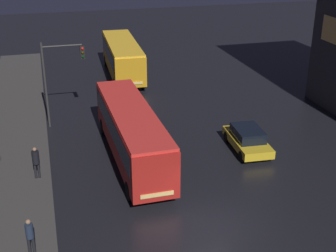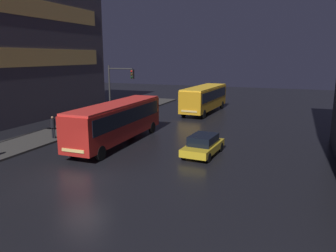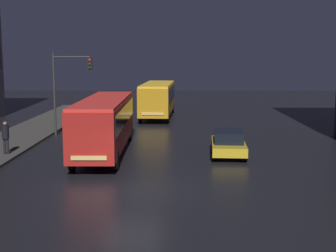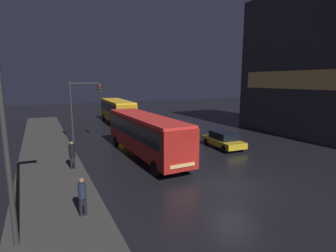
# 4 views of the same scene
# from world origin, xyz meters

# --- Properties ---
(ground_plane) EXTENTS (120.00, 120.00, 0.00)m
(ground_plane) POSITION_xyz_m (0.00, 0.00, 0.00)
(ground_plane) COLOR black
(sidewalk_left) EXTENTS (4.00, 48.00, 0.15)m
(sidewalk_left) POSITION_xyz_m (-9.00, 10.00, 0.07)
(sidewalk_left) COLOR #3D3A38
(sidewalk_left) RESTS_ON ground
(building_right_block) EXTENTS (10.07, 16.93, 14.87)m
(building_right_block) POSITION_xyz_m (18.39, 6.30, 7.43)
(building_right_block) COLOR #2D2D33
(building_right_block) RESTS_ON ground
(bus_near) EXTENTS (2.57, 11.38, 3.20)m
(bus_near) POSITION_xyz_m (-2.24, 7.66, 1.98)
(bus_near) COLOR #AD1E19
(bus_near) RESTS_ON ground
(bus_far) EXTENTS (3.07, 10.63, 3.18)m
(bus_far) POSITION_xyz_m (0.21, 24.24, 1.96)
(bus_far) COLOR orange
(bus_far) RESTS_ON ground
(car_taxi) EXTENTS (2.13, 4.32, 1.44)m
(car_taxi) POSITION_xyz_m (4.86, 7.11, 0.74)
(car_taxi) COLOR gold
(car_taxi) RESTS_ON ground
(pedestrian_near) EXTENTS (0.47, 0.47, 1.68)m
(pedestrian_near) POSITION_xyz_m (-8.05, 0.18, 1.12)
(pedestrian_near) COLOR black
(pedestrian_near) RESTS_ON sidewalk_left
(pedestrian_mid) EXTENTS (0.51, 0.51, 1.84)m
(pedestrian_mid) POSITION_xyz_m (-7.70, 6.66, 1.26)
(pedestrian_mid) COLOR black
(pedestrian_mid) RESTS_ON sidewalk_left
(traffic_light_main) EXTENTS (2.82, 0.35, 5.87)m
(traffic_light_main) POSITION_xyz_m (-5.82, 14.04, 3.95)
(traffic_light_main) COLOR #2D2D2D
(traffic_light_main) RESTS_ON ground
(street_lamp_sidewalk) EXTENTS (1.25, 0.36, 8.80)m
(street_lamp_sidewalk) POSITION_xyz_m (-10.26, -0.90, 5.85)
(street_lamp_sidewalk) COLOR #2D2D2D
(street_lamp_sidewalk) RESTS_ON sidewalk_left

